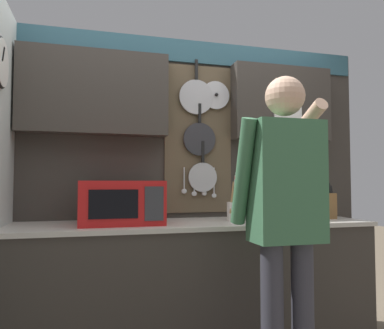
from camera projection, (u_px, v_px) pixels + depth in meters
The scene contains 6 objects.
base_cabinet_counter at pixel (195, 289), 2.56m from camera, with size 2.44×0.65×0.92m.
back_wall_unit at pixel (184, 150), 2.90m from camera, with size 3.01×0.22×2.31m.
microwave at pixel (121, 202), 2.45m from camera, with size 0.53×0.39×0.28m.
knife_block at pixel (325, 205), 2.84m from camera, with size 0.11×0.15×0.27m.
utensil_crock at pixel (235, 209), 2.65m from camera, with size 0.11×0.11×0.34m.
person at pixel (285, 206), 2.03m from camera, with size 0.54×0.65×1.77m.
Camera 1 is at (-0.69, -2.51, 1.19)m, focal length 35.00 mm.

